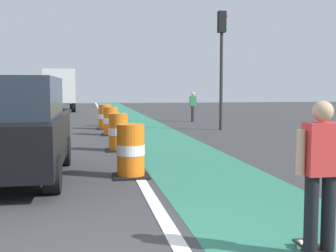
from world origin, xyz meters
name	(u,v)px	position (x,y,z in m)	size (l,w,h in m)	color
bike_lane_strip	(156,136)	(2.40, 12.00, 0.00)	(2.50, 80.00, 0.01)	#2D755B
lane_divider_stripe	(116,137)	(0.90, 12.00, 0.01)	(0.20, 80.00, 0.01)	silver
skateboarder_on_lane	(321,174)	(2.30, -0.15, 0.91)	(0.57, 0.80, 1.69)	black
parked_suv_nearest	(16,128)	(-1.52, 4.78, 1.04)	(1.98, 4.63, 2.04)	black
traffic_barrel_front	(131,151)	(0.74, 4.53, 0.53)	(0.73, 0.73, 1.09)	orange
traffic_barrel_mid	(118,133)	(0.75, 8.42, 0.53)	(0.73, 0.73, 1.09)	orange
traffic_barrel_back	(111,121)	(0.76, 12.79, 0.53)	(0.73, 0.73, 1.09)	orange
traffic_barrel_far	(105,117)	(0.64, 15.39, 0.53)	(0.73, 0.73, 1.09)	orange
delivery_truck_down_block	(59,88)	(-2.33, 32.13, 1.85)	(2.75, 7.72, 3.23)	silver
traffic_light_corner	(222,49)	(5.61, 14.07, 3.50)	(0.41, 0.32, 5.10)	#2D2D2D
pedestrian_crossing	(193,106)	(5.53, 18.94, 0.86)	(0.34, 0.20, 1.61)	#33333D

